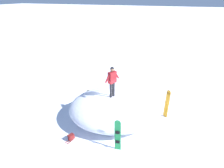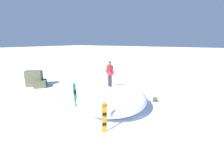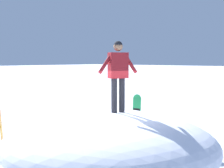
# 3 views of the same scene
# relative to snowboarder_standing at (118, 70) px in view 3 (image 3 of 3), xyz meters

# --- Properties ---
(snow_mound) EXTENTS (6.52, 6.70, 1.51)m
(snow_mound) POSITION_rel_snowboarder_standing_xyz_m (0.22, -0.10, -1.76)
(snow_mound) COLOR white
(snow_mound) RESTS_ON ground
(snowboarder_standing) EXTENTS (0.96, 0.49, 1.68)m
(snowboarder_standing) POSITION_rel_snowboarder_standing_xyz_m (0.00, 0.00, 0.00)
(snowboarder_standing) COLOR black
(snowboarder_standing) RESTS_ON snow_mound
(snowboard_primary_upright) EXTENTS (0.26, 0.30, 1.68)m
(snowboard_primary_upright) POSITION_rel_snowboarder_standing_xyz_m (1.52, -2.77, -1.65)
(snowboard_primary_upright) COLOR orange
(snowboard_primary_upright) RESTS_ON ground
(snowboard_secondary_upright) EXTENTS (0.19, 0.30, 1.66)m
(snowboard_secondary_upright) POSITION_rel_snowboarder_standing_xyz_m (-2.18, -1.11, -1.66)
(snowboard_secondary_upright) COLOR #1E8C47
(snowboard_secondary_upright) RESTS_ON ground
(backpack_far) EXTENTS (0.54, 0.37, 0.35)m
(backpack_far) POSITION_rel_snowboarder_standing_xyz_m (-2.36, 1.22, -2.34)
(backpack_far) COLOR maroon
(backpack_far) RESTS_ON ground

